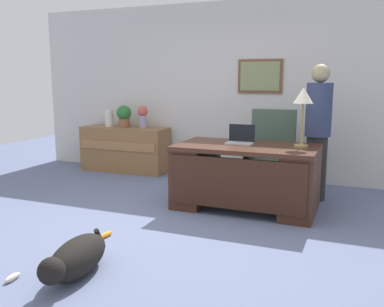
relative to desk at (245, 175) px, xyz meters
The scene contains 14 objects.
ground_plane 1.22m from the desk, 123.21° to the right, with size 12.00×12.00×0.00m, color slate.
back_wall 1.99m from the desk, 110.81° to the left, with size 7.00×0.16×2.70m.
desk is the anchor object (origin of this frame).
credenza 2.75m from the desk, 151.98° to the left, with size 1.48×0.50×0.74m.
armchair 0.91m from the desk, 82.95° to the left, with size 0.60×0.59×1.12m.
person_standing 1.14m from the desk, 44.82° to the left, with size 0.32×0.32×1.71m.
dog_lying 2.37m from the desk, 108.73° to the right, with size 0.37×0.87×0.30m.
laptop 0.44m from the desk, 128.31° to the left, with size 0.32×0.22×0.22m.
desk_lamp 1.09m from the desk, 12.80° to the left, with size 0.22×0.22×0.68m.
vase_with_flowers 2.50m from the desk, 148.06° to the left, with size 0.17×0.17×0.36m.
vase_empty 3.05m from the desk, 154.56° to the left, with size 0.13×0.13×0.29m, color silver.
potted_plant 2.80m from the desk, 151.97° to the left, with size 0.24×0.24×0.36m.
dog_toy_bone 2.77m from the desk, 115.38° to the right, with size 0.16×0.05×0.05m, color beige.
dog_toy_plush 1.80m from the desk, 125.24° to the right, with size 0.19×0.05×0.05m, color orange.
Camera 1 is at (1.89, -3.82, 1.54)m, focal length 39.64 mm.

